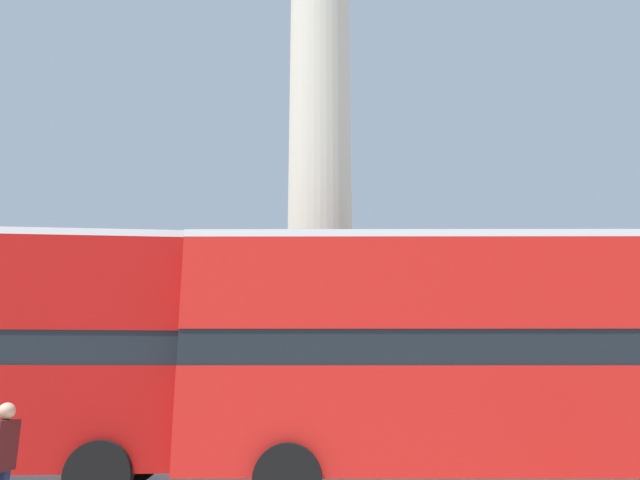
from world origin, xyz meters
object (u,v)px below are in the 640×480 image
equestrian_statue (596,382)px  pedestrian_by_plinth (0,463)px  bus_b (524,353)px  monument_column (320,170)px  street_lamp (301,338)px

equestrian_statue → pedestrian_by_plinth: 20.35m
bus_b → pedestrian_by_plinth: (-7.51, -2.43, -1.47)m
monument_column → street_lamp: (-0.46, -3.05, -5.30)m
equestrian_statue → monument_column: bearing=-151.9°
monument_column → pedestrian_by_plinth: size_ratio=13.26×
bus_b → equestrian_statue: (6.92, 11.88, -0.48)m
equestrian_statue → street_lamp: (-10.85, -8.51, 0.99)m
monument_column → equestrian_statue: size_ratio=3.23×
monument_column → street_lamp: bearing=-98.6°
street_lamp → pedestrian_by_plinth: 7.10m
street_lamp → pedestrian_by_plinth: street_lamp is taller
street_lamp → monument_column: bearing=81.4°
bus_b → equestrian_statue: bearing=60.4°
street_lamp → equestrian_statue: bearing=38.1°
equestrian_statue → pedestrian_by_plinth: (-14.43, -14.31, -0.99)m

